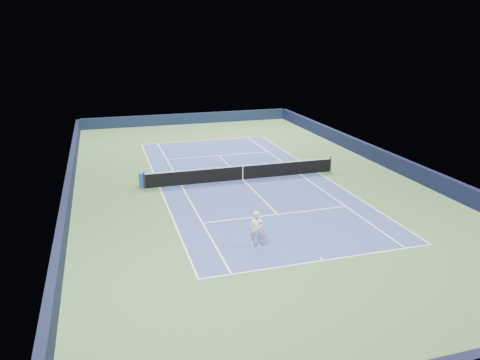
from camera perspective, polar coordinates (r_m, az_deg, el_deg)
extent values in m
plane|color=#395B32|center=(30.95, 0.33, 0.06)|extent=(40.00, 40.00, 0.00)
cube|color=#101931|center=(49.57, -6.45, 7.43)|extent=(22.00, 0.35, 1.10)
cube|color=black|center=(35.38, 17.35, 2.45)|extent=(0.35, 40.00, 1.10)
cube|color=black|center=(29.63, -20.12, -0.78)|extent=(0.35, 40.00, 1.10)
cube|color=navy|center=(30.95, 0.33, 0.06)|extent=(10.97, 23.77, 0.01)
cube|color=white|center=(42.05, -4.44, 4.85)|extent=(10.97, 0.08, 0.00)
cube|color=white|center=(20.73, 10.13, -9.64)|extent=(10.97, 0.08, 0.00)
cube|color=white|center=(32.90, 9.50, 0.92)|extent=(0.08, 23.77, 0.00)
cube|color=white|center=(29.89, -9.78, -0.86)|extent=(0.08, 23.77, 0.00)
cube|color=white|center=(32.34, 7.32, 0.72)|extent=(0.08, 23.77, 0.00)
cube|color=white|center=(30.06, -7.19, -0.62)|extent=(0.08, 23.77, 0.00)
cube|color=white|center=(36.87, -2.59, 3.00)|extent=(8.23, 0.08, 0.00)
cube|color=white|center=(25.27, 4.59, -4.20)|extent=(8.23, 0.08, 0.00)
cube|color=white|center=(30.95, 0.33, 0.07)|extent=(0.08, 12.80, 0.00)
cube|color=white|center=(41.91, -4.39, 4.80)|extent=(0.08, 0.30, 0.00)
cube|color=white|center=(20.85, 9.94, -9.46)|extent=(0.08, 0.30, 0.00)
cylinder|color=black|center=(29.64, -11.58, -0.05)|extent=(0.10, 0.10, 1.07)
cylinder|color=black|center=(33.16, 10.97, 1.91)|extent=(0.10, 0.10, 1.07)
cube|color=black|center=(30.81, 0.33, 0.87)|extent=(12.80, 0.03, 0.91)
cube|color=white|center=(30.67, 0.33, 1.74)|extent=(12.80, 0.04, 0.06)
cube|color=white|center=(30.81, 0.33, 0.87)|extent=(0.05, 0.04, 0.91)
cube|color=blue|center=(30.05, -11.65, 0.05)|extent=(0.58, 0.53, 0.93)
cube|color=white|center=(30.08, -11.10, 0.07)|extent=(0.03, 0.41, 0.41)
imported|color=white|center=(21.30, 2.02, -6.04)|extent=(0.72, 0.60, 1.70)
cylinder|color=pink|center=(21.42, 2.88, -6.37)|extent=(0.03, 0.03, 0.28)
cylinder|color=black|center=(21.52, 2.87, -6.95)|extent=(0.28, 0.02, 0.28)
cylinder|color=pink|center=(21.52, 2.87, -6.95)|extent=(0.30, 0.03, 0.30)
sphere|color=#B1C429|center=(21.61, 1.48, -0.99)|extent=(0.07, 0.07, 0.07)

